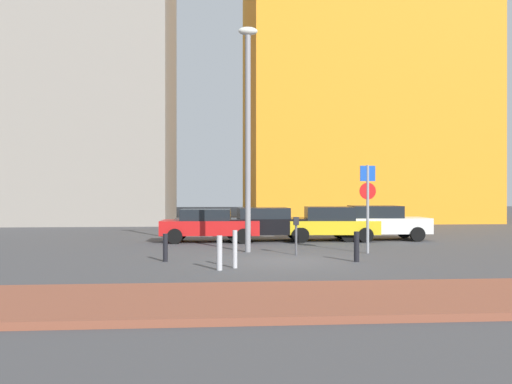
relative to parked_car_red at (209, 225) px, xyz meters
The scene contains 15 objects.
ground_plane 7.21m from the parked_car_red, 70.89° to the right, with size 120.00×120.00×0.00m, color #424244.
sidewalk_brick 13.68m from the parked_car_red, 80.10° to the right, with size 40.00×3.64×0.14m, color brown.
parked_car_red is the anchor object (origin of this frame).
parked_car_black 2.50m from the parked_car_red, ahead, with size 4.20×2.11×1.48m.
parked_car_yellow 5.34m from the parked_car_red, ahead, with size 4.33×2.30×1.51m.
parked_car_white 7.55m from the parked_car_red, ahead, with size 4.56×2.15×1.55m.
parking_sign_post 7.53m from the parked_car_red, 40.99° to the right, with size 0.60×0.10×3.14m.
parking_meter 6.02m from the parked_car_red, 60.22° to the right, with size 0.18×0.14×1.32m.
street_lamp 5.90m from the parked_car_red, 71.36° to the right, with size 0.70×0.36×8.16m.
traffic_bollard_near 8.35m from the parked_car_red, 84.97° to the right, with size 0.14×0.14×1.09m, color #B7B7BC.
traffic_bollard_mid 6.80m from the parked_car_red, 101.69° to the right, with size 0.15×0.15×0.87m, color black.
traffic_bollard_far 8.54m from the parked_car_red, 57.47° to the right, with size 0.17×0.17×0.95m, color black.
traffic_bollard_edge 8.73m from the parked_car_red, 88.16° to the right, with size 0.16×0.16×0.97m, color #B7B7BC.
building_colorful_midrise 25.26m from the parked_car_red, 58.77° to the left, with size 16.79×14.53×26.34m, color orange.
building_under_construction 21.93m from the parked_car_red, 121.62° to the left, with size 15.36×12.28×20.21m, color gray.
Camera 1 is at (-2.36, -17.68, 2.22)m, focal length 39.53 mm.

